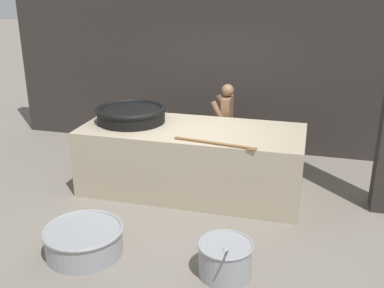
{
  "coord_description": "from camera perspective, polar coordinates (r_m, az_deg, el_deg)",
  "views": [
    {
      "loc": [
        1.73,
        -6.41,
        3.19
      ],
      "look_at": [
        0.0,
        0.0,
        0.79
      ],
      "focal_mm": 42.0,
      "sensor_mm": 36.0,
      "label": 1
    }
  ],
  "objects": [
    {
      "name": "cook",
      "position": [
        7.97,
        4.38,
        2.64
      ],
      "size": [
        0.36,
        0.56,
        1.54
      ],
      "rotation": [
        0.0,
        0.0,
        3.16
      ],
      "color": "brown",
      "rests_on": "ground_plane"
    },
    {
      "name": "giant_wok_near",
      "position": [
        7.34,
        -7.73,
        3.85
      ],
      "size": [
        1.14,
        1.14,
        0.25
      ],
      "color": "black",
      "rests_on": "hearth_platform"
    },
    {
      "name": "back_wall",
      "position": [
        8.86,
        3.78,
        11.8
      ],
      "size": [
        8.73,
        0.24,
        3.9
      ],
      "primitive_type": "cube",
      "color": "#2D2826",
      "rests_on": "ground_plane"
    },
    {
      "name": "prep_bowl_vegetables",
      "position": [
        5.3,
        4.24,
        -14.15
      ],
      "size": [
        0.64,
        0.82,
        0.65
      ],
      "color": "gray",
      "rests_on": "ground_plane"
    },
    {
      "name": "stirring_paddle",
      "position": [
        6.26,
        3.36,
        0.04
      ],
      "size": [
        1.21,
        0.23,
        0.04
      ],
      "rotation": [
        0.0,
        0.0,
        -0.14
      ],
      "color": "brown",
      "rests_on": "hearth_platform"
    },
    {
      "name": "hearth_platform",
      "position": [
        7.16,
        -0.0,
        -1.97
      ],
      "size": [
        3.45,
        1.46,
        1.05
      ],
      "color": "tan",
      "rests_on": "ground_plane"
    },
    {
      "name": "ground_plane",
      "position": [
        7.37,
        -0.0,
        -5.75
      ],
      "size": [
        60.0,
        60.0,
        0.0
      ],
      "primitive_type": "plane",
      "color": "slate"
    },
    {
      "name": "prep_bowl_meat",
      "position": [
        5.82,
        -13.56,
        -11.67
      ],
      "size": [
        0.99,
        0.99,
        0.35
      ],
      "color": "gray",
      "rests_on": "ground_plane"
    }
  ]
}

